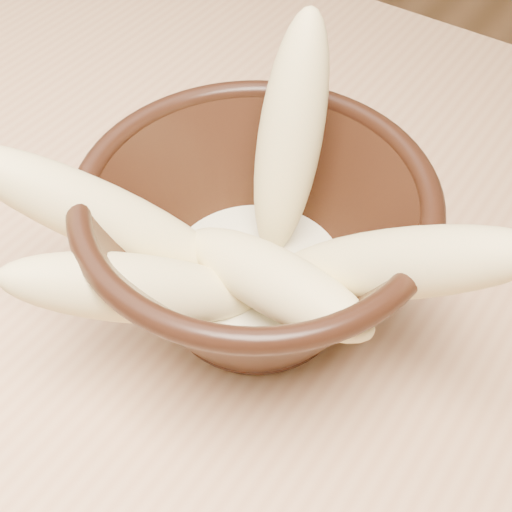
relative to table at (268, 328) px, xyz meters
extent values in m
cube|color=tan|center=(0.00, 0.00, 0.06)|extent=(1.20, 0.80, 0.04)
cylinder|color=tan|center=(-0.54, 0.34, -0.32)|extent=(0.05, 0.05, 0.71)
cylinder|color=black|center=(0.01, -0.04, 0.09)|extent=(0.10, 0.10, 0.01)
cylinder|color=black|center=(0.01, -0.04, 0.11)|extent=(0.10, 0.10, 0.01)
torus|color=black|center=(0.01, -0.04, 0.19)|extent=(0.23, 0.23, 0.02)
cylinder|color=#ECE7BE|center=(0.01, -0.04, 0.12)|extent=(0.13, 0.13, 0.02)
ellipsoid|color=#F8DA92|center=(0.01, 0.01, 0.20)|extent=(0.07, 0.11, 0.17)
ellipsoid|color=#F8DA92|center=(-0.06, -0.09, 0.18)|extent=(0.17, 0.13, 0.14)
ellipsoid|color=#F8DA92|center=(0.10, -0.03, 0.18)|extent=(0.18, 0.05, 0.15)
ellipsoid|color=#F8DA92|center=(0.04, -0.06, 0.16)|extent=(0.16, 0.06, 0.07)
ellipsoid|color=#F8DA92|center=(-0.02, -0.12, 0.16)|extent=(0.14, 0.16, 0.11)
camera|label=1|loc=(0.19, -0.30, 0.49)|focal=50.00mm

